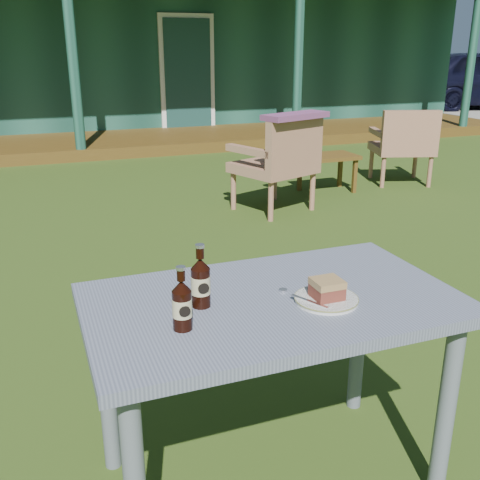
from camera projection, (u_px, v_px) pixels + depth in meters
name	position (u px, v px, depth m)	size (l,w,h in m)	color
ground	(165.00, 301.00, 3.46)	(80.00, 80.00, 0.00)	#334916
pavilion	(50.00, 40.00, 11.22)	(15.80, 8.30, 3.45)	#1C493B
cafe_table	(272.00, 326.00, 1.84)	(1.20, 0.70, 0.72)	slate
plate	(326.00, 299.00, 1.78)	(0.20, 0.20, 0.01)	silver
cake_slice	(327.00, 289.00, 1.77)	(0.09, 0.09, 0.06)	maroon
fork	(310.00, 301.00, 1.75)	(0.01, 0.14, 0.00)	silver
cola_bottle_near	(201.00, 282.00, 1.73)	(0.06, 0.06, 0.20)	black
cola_bottle_far	(182.00, 304.00, 1.59)	(0.06, 0.06, 0.19)	black
bottle_cap	(283.00, 290.00, 1.85)	(0.03, 0.03, 0.01)	silver
armchair_left	(280.00, 160.00, 5.17)	(0.83, 0.80, 0.88)	#9A674D
armchair_right	(404.00, 142.00, 6.24)	(0.77, 0.75, 0.84)	#9A674D
floral_throw	(296.00, 116.00, 4.91)	(0.66, 0.22, 0.05)	#6E3861
side_table	(328.00, 160.00, 5.95)	(0.60, 0.40, 0.40)	#513813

